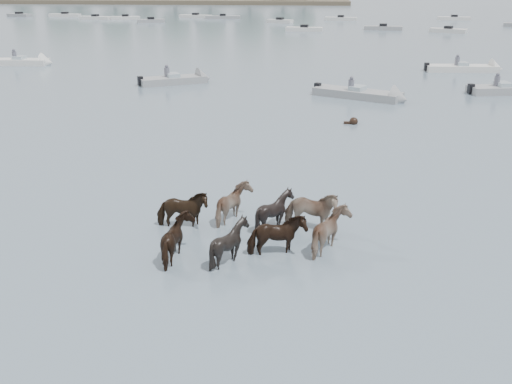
{
  "coord_description": "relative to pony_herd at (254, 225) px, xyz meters",
  "views": [
    {
      "loc": [
        0.81,
        -14.8,
        7.12
      ],
      "look_at": [
        -0.7,
        0.97,
        1.1
      ],
      "focal_mm": 40.21,
      "sensor_mm": 36.0,
      "label": 1
    }
  ],
  "objects": [
    {
      "name": "swimming_pony",
      "position": [
        3.67,
        14.14,
        -0.4
      ],
      "size": [
        0.72,
        0.44,
        0.44
      ],
      "color": "black",
      "rests_on": "ground"
    },
    {
      "name": "motorboat_a",
      "position": [
        -7.47,
        24.99,
        -0.27
      ],
      "size": [
        5.18,
        3.79,
        1.92
      ],
      "rotation": [
        0.0,
        0.0,
        0.49
      ],
      "color": "gray",
      "rests_on": "ground"
    },
    {
      "name": "motorboat_c",
      "position": [
        14.05,
        32.17,
        -0.27
      ],
      "size": [
        6.13,
        1.89,
        1.92
      ],
      "rotation": [
        0.0,
        0.0,
        0.05
      ],
      "color": "silver",
      "rests_on": "ground"
    },
    {
      "name": "ground",
      "position": [
        0.66,
        0.04,
        -0.5
      ],
      "size": [
        400.0,
        400.0,
        0.0
      ],
      "primitive_type": "plane",
      "color": "#4D5E6F",
      "rests_on": "ground"
    },
    {
      "name": "pony_herd",
      "position": [
        0.0,
        0.0,
        0.0
      ],
      "size": [
        5.82,
        4.16,
        1.4
      ],
      "color": "black",
      "rests_on": "ground"
    },
    {
      "name": "motorboat_f",
      "position": [
        -22.34,
        32.29,
        -0.27
      ],
      "size": [
        5.38,
        1.73,
        1.92
      ],
      "rotation": [
        0.0,
        0.0,
        0.03
      ],
      "color": "silver",
      "rests_on": "ground"
    },
    {
      "name": "motorboat_b",
      "position": [
        5.06,
        20.56,
        -0.27
      ],
      "size": [
        6.0,
        4.11,
        1.92
      ],
      "rotation": [
        0.0,
        0.0,
        -0.47
      ],
      "color": "gray",
      "rests_on": "ground"
    },
    {
      "name": "shoreline",
      "position": [
        -69.34,
        150.04,
        0.0
      ],
      "size": [
        160.0,
        30.0,
        1.0
      ],
      "primitive_type": "cube",
      "color": "#4C4233",
      "rests_on": "ground"
    },
    {
      "name": "distant_flotilla",
      "position": [
        -0.27,
        80.24,
        -0.24
      ],
      "size": [
        106.17,
        27.38,
        0.93
      ],
      "color": "gray",
      "rests_on": "ground"
    }
  ]
}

